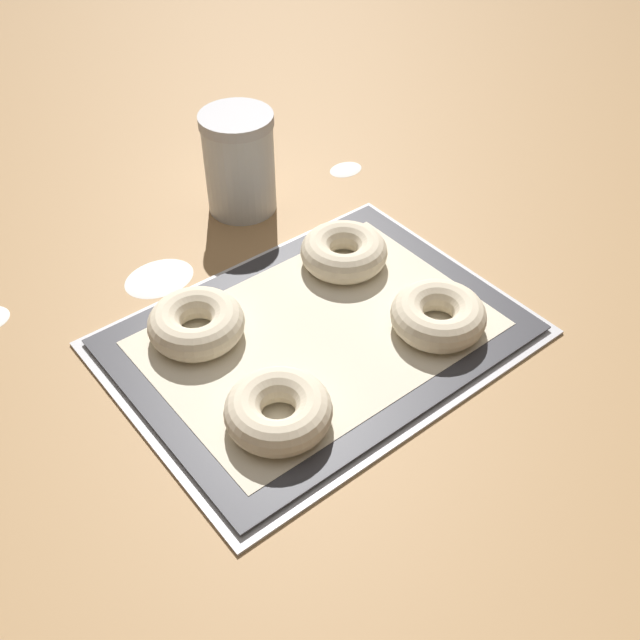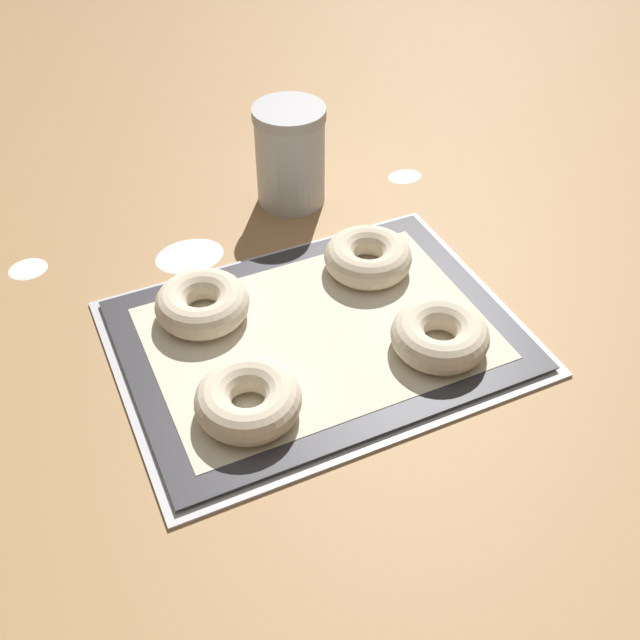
{
  "view_description": "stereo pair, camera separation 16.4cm",
  "coord_description": "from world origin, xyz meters",
  "px_view_note": "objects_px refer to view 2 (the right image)",
  "views": [
    {
      "loc": [
        -0.42,
        -0.55,
        0.65
      ],
      "look_at": [
        0.0,
        -0.02,
        0.03
      ],
      "focal_mm": 42.0,
      "sensor_mm": 36.0,
      "label": 1
    },
    {
      "loc": [
        -0.28,
        -0.63,
        0.65
      ],
      "look_at": [
        0.0,
        -0.02,
        0.03
      ],
      "focal_mm": 42.0,
      "sensor_mm": 36.0,
      "label": 2
    }
  ],
  "objects_px": {
    "bagel_back_left": "(202,303)",
    "flour_canister": "(290,156)",
    "baking_tray": "(320,336)",
    "bagel_front_left": "(248,400)",
    "bagel_back_right": "(368,257)",
    "bagel_front_right": "(440,335)"
  },
  "relations": [
    {
      "from": "bagel_back_left",
      "to": "flour_canister",
      "type": "relative_size",
      "value": 0.77
    },
    {
      "from": "bagel_front_left",
      "to": "bagel_back_left",
      "type": "bearing_deg",
      "value": 88.53
    },
    {
      "from": "bagel_front_right",
      "to": "bagel_back_right",
      "type": "bearing_deg",
      "value": 92.62
    },
    {
      "from": "flour_canister",
      "to": "baking_tray",
      "type": "bearing_deg",
      "value": -106.65
    },
    {
      "from": "bagel_back_left",
      "to": "bagel_front_left",
      "type": "bearing_deg",
      "value": -91.47
    },
    {
      "from": "flour_canister",
      "to": "bagel_back_right",
      "type": "bearing_deg",
      "value": -84.45
    },
    {
      "from": "bagel_front_right",
      "to": "baking_tray",
      "type": "bearing_deg",
      "value": 144.68
    },
    {
      "from": "bagel_back_right",
      "to": "bagel_front_right",
      "type": "bearing_deg",
      "value": -87.38
    },
    {
      "from": "bagel_front_right",
      "to": "bagel_front_left",
      "type": "bearing_deg",
      "value": -179.94
    },
    {
      "from": "baking_tray",
      "to": "bagel_front_left",
      "type": "bearing_deg",
      "value": -146.05
    },
    {
      "from": "bagel_back_left",
      "to": "flour_canister",
      "type": "xyz_separation_m",
      "value": [
        0.21,
        0.21,
        0.05
      ]
    },
    {
      "from": "baking_tray",
      "to": "bagel_front_right",
      "type": "height_order",
      "value": "bagel_front_right"
    },
    {
      "from": "bagel_front_left",
      "to": "flour_canister",
      "type": "relative_size",
      "value": 0.77
    },
    {
      "from": "baking_tray",
      "to": "flour_canister",
      "type": "distance_m",
      "value": 0.32
    },
    {
      "from": "baking_tray",
      "to": "bagel_front_left",
      "type": "height_order",
      "value": "bagel_front_left"
    },
    {
      "from": "bagel_front_right",
      "to": "flour_canister",
      "type": "relative_size",
      "value": 0.77
    },
    {
      "from": "flour_canister",
      "to": "bagel_front_left",
      "type": "bearing_deg",
      "value": -119.19
    },
    {
      "from": "baking_tray",
      "to": "bagel_back_left",
      "type": "distance_m",
      "value": 0.15
    },
    {
      "from": "bagel_front_left",
      "to": "bagel_front_right",
      "type": "bearing_deg",
      "value": 0.06
    },
    {
      "from": "bagel_front_left",
      "to": "bagel_back_left",
      "type": "xyz_separation_m",
      "value": [
        0.0,
        0.17,
        0.0
      ]
    },
    {
      "from": "bagel_back_right",
      "to": "flour_canister",
      "type": "xyz_separation_m",
      "value": [
        -0.02,
        0.22,
        0.05
      ]
    },
    {
      "from": "baking_tray",
      "to": "bagel_back_right",
      "type": "distance_m",
      "value": 0.14
    }
  ]
}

